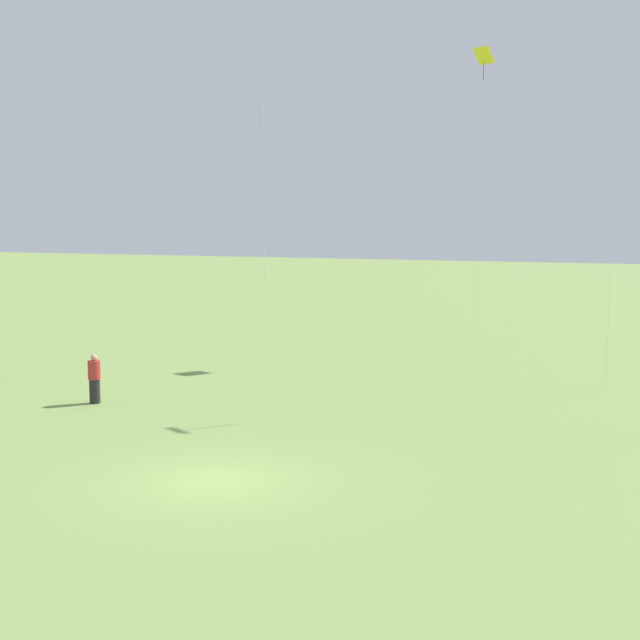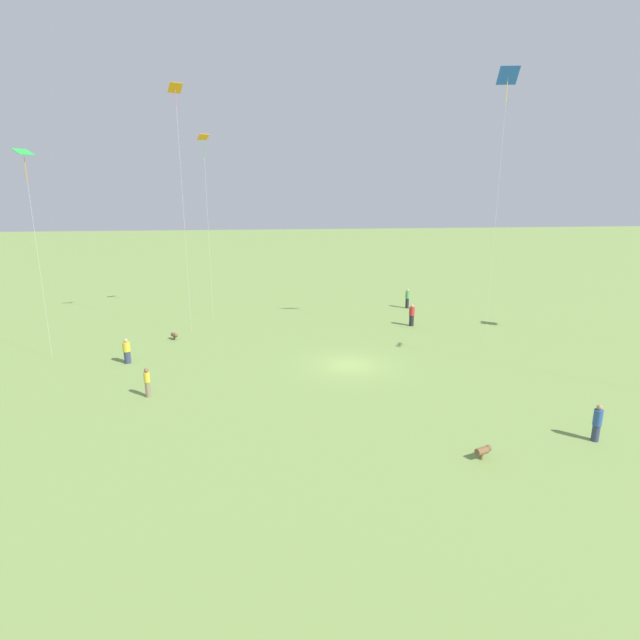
{
  "view_description": "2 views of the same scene",
  "coord_description": "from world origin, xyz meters",
  "px_view_note": "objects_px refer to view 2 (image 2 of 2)",
  "views": [
    {
      "loc": [
        19.39,
        11.2,
        6.72
      ],
      "look_at": [
        -2.73,
        1.76,
        3.97
      ],
      "focal_mm": 50.0,
      "sensor_mm": 36.0,
      "label": 1
    },
    {
      "loc": [
        5.62,
        29.76,
        10.78
      ],
      "look_at": [
        2.56,
        5.05,
        4.36
      ],
      "focal_mm": 28.0,
      "sensor_mm": 36.0,
      "label": 2
    }
  ],
  "objects_px": {
    "kite_2": "(176,103)",
    "dog_1": "(484,451)",
    "person_0": "(407,299)",
    "kite_3": "(204,148)",
    "kite_6": "(507,85)",
    "person_5": "(597,423)",
    "dog_0": "(175,335)",
    "person_3": "(127,351)",
    "person_4": "(147,382)",
    "person_1": "(412,315)",
    "kite_0": "(25,161)"
  },
  "relations": [
    {
      "from": "person_1",
      "to": "kite_3",
      "type": "bearing_deg",
      "value": -166.52
    },
    {
      "from": "person_0",
      "to": "kite_2",
      "type": "height_order",
      "value": "kite_2"
    },
    {
      "from": "person_5",
      "to": "kite_0",
      "type": "relative_size",
      "value": 0.13
    },
    {
      "from": "person_1",
      "to": "kite_0",
      "type": "relative_size",
      "value": 0.14
    },
    {
      "from": "dog_0",
      "to": "dog_1",
      "type": "distance_m",
      "value": 24.7
    },
    {
      "from": "kite_2",
      "to": "person_4",
      "type": "bearing_deg",
      "value": 106.59
    },
    {
      "from": "kite_6",
      "to": "person_1",
      "type": "bearing_deg",
      "value": 6.13
    },
    {
      "from": "kite_0",
      "to": "kite_3",
      "type": "relative_size",
      "value": 0.87
    },
    {
      "from": "person_4",
      "to": "kite_2",
      "type": "bearing_deg",
      "value": -137.6
    },
    {
      "from": "person_5",
      "to": "kite_0",
      "type": "height_order",
      "value": "kite_0"
    },
    {
      "from": "kite_2",
      "to": "dog_1",
      "type": "relative_size",
      "value": 23.47
    },
    {
      "from": "kite_6",
      "to": "kite_2",
      "type": "bearing_deg",
      "value": 41.5
    },
    {
      "from": "kite_2",
      "to": "dog_1",
      "type": "bearing_deg",
      "value": 143.4
    },
    {
      "from": "kite_6",
      "to": "dog_0",
      "type": "distance_m",
      "value": 28.95
    },
    {
      "from": "kite_0",
      "to": "dog_1",
      "type": "bearing_deg",
      "value": -42.34
    },
    {
      "from": "person_0",
      "to": "person_1",
      "type": "height_order",
      "value": "person_0"
    },
    {
      "from": "kite_3",
      "to": "person_5",
      "type": "bearing_deg",
      "value": 143.2
    },
    {
      "from": "dog_1",
      "to": "kite_0",
      "type": "bearing_deg",
      "value": -144.15
    },
    {
      "from": "kite_6",
      "to": "dog_1",
      "type": "distance_m",
      "value": 24.8
    },
    {
      "from": "person_4",
      "to": "kite_0",
      "type": "xyz_separation_m",
      "value": [
        7.72,
        -7.44,
        11.73
      ]
    },
    {
      "from": "kite_6",
      "to": "person_5",
      "type": "bearing_deg",
      "value": 138.0
    },
    {
      "from": "person_3",
      "to": "kite_0",
      "type": "xyz_separation_m",
      "value": [
        5.25,
        -1.6,
        11.76
      ]
    },
    {
      "from": "person_4",
      "to": "kite_0",
      "type": "distance_m",
      "value": 15.89
    },
    {
      "from": "kite_0",
      "to": "kite_6",
      "type": "relative_size",
      "value": 0.71
    },
    {
      "from": "person_4",
      "to": "kite_6",
      "type": "relative_size",
      "value": 0.09
    },
    {
      "from": "person_0",
      "to": "kite_6",
      "type": "relative_size",
      "value": 0.1
    },
    {
      "from": "person_4",
      "to": "person_0",
      "type": "bearing_deg",
      "value": 178.59
    },
    {
      "from": "person_1",
      "to": "person_4",
      "type": "distance_m",
      "value": 22.45
    },
    {
      "from": "kite_6",
      "to": "dog_1",
      "type": "bearing_deg",
      "value": 120.14
    },
    {
      "from": "person_0",
      "to": "person_3",
      "type": "distance_m",
      "value": 26.11
    },
    {
      "from": "person_3",
      "to": "dog_1",
      "type": "xyz_separation_m",
      "value": [
        -17.65,
        14.24,
        -0.43
      ]
    },
    {
      "from": "person_3",
      "to": "dog_0",
      "type": "height_order",
      "value": "person_3"
    },
    {
      "from": "person_0",
      "to": "person_3",
      "type": "xyz_separation_m",
      "value": [
        22.58,
        13.12,
        -0.13
      ]
    },
    {
      "from": "person_4",
      "to": "dog_0",
      "type": "relative_size",
      "value": 2.27
    },
    {
      "from": "person_0",
      "to": "kite_3",
      "type": "distance_m",
      "value": 22.51
    },
    {
      "from": "person_1",
      "to": "kite_6",
      "type": "bearing_deg",
      "value": -18.37
    },
    {
      "from": "dog_0",
      "to": "kite_3",
      "type": "bearing_deg",
      "value": -141.88
    },
    {
      "from": "person_0",
      "to": "person_4",
      "type": "xyz_separation_m",
      "value": [
        20.11,
        18.96,
        -0.1
      ]
    },
    {
      "from": "kite_3",
      "to": "dog_0",
      "type": "bearing_deg",
      "value": 88.52
    },
    {
      "from": "kite_3",
      "to": "kite_2",
      "type": "bearing_deg",
      "value": 90.53
    },
    {
      "from": "kite_0",
      "to": "person_4",
      "type": "bearing_deg",
      "value": -51.62
    },
    {
      "from": "kite_0",
      "to": "kite_3",
      "type": "height_order",
      "value": "kite_3"
    },
    {
      "from": "person_5",
      "to": "kite_0",
      "type": "distance_m",
      "value": 34.28
    },
    {
      "from": "person_5",
      "to": "kite_3",
      "type": "xyz_separation_m",
      "value": [
        18.83,
        -25.32,
        13.38
      ]
    },
    {
      "from": "dog_1",
      "to": "dog_0",
      "type": "bearing_deg",
      "value": -160.76
    },
    {
      "from": "kite_3",
      "to": "person_1",
      "type": "bearing_deg",
      "value": 179.23
    },
    {
      "from": "person_5",
      "to": "dog_0",
      "type": "xyz_separation_m",
      "value": [
        21.08,
        -18.41,
        -0.51
      ]
    },
    {
      "from": "person_5",
      "to": "person_3",
      "type": "bearing_deg",
      "value": 135.42
    },
    {
      "from": "kite_2",
      "to": "dog_0",
      "type": "height_order",
      "value": "kite_2"
    },
    {
      "from": "kite_6",
      "to": "person_3",
      "type": "bearing_deg",
      "value": 59.63
    }
  ]
}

